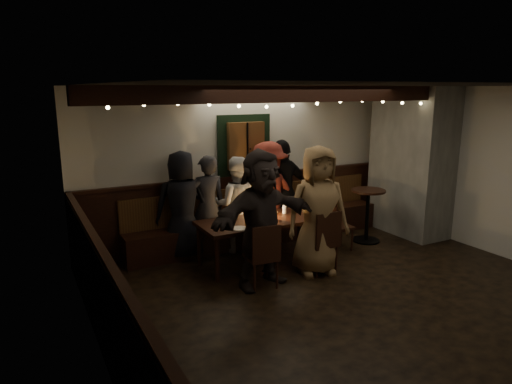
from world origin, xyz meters
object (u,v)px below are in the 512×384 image
person_a (182,205)px  person_d (268,194)px  chair_near_right (324,239)px  chair_near_left (264,253)px  person_b (208,206)px  person_f (261,219)px  dining_table (262,223)px  person_g (318,211)px  person_c (236,204)px  high_top (368,209)px  person_e (283,191)px  chair_end (335,222)px

person_a → person_d: (1.44, -0.10, 0.03)m
person_d → chair_near_right: bearing=80.6°
chair_near_left → person_b: 1.54m
chair_near_right → person_f: 1.04m
person_d → person_f: bearing=44.2°
dining_table → person_g: (0.50, -0.68, 0.29)m
chair_near_right → person_f: size_ratio=0.50×
chair_near_right → person_d: size_ratio=0.53×
chair_near_left → person_c: 1.52m
high_top → person_e: 1.47m
person_a → person_c: 0.86m
person_g → person_c: bearing=128.3°
chair_near_right → person_d: 1.47m
person_f → person_g: person_f is taller
person_b → dining_table: bearing=135.4°
high_top → person_f: 2.57m
dining_table → person_a: (-0.96, 0.77, 0.21)m
high_top → person_d: person_d is taller
high_top → person_g: (-1.55, -0.71, 0.34)m
person_a → person_f: 1.55m
dining_table → person_d: bearing=54.7°
dining_table → chair_near_right: bearing=-53.2°
person_b → person_d: person_d is taller
chair_near_right → person_f: (-0.96, 0.08, 0.40)m
high_top → person_g: person_g is taller
chair_near_right → chair_end: bearing=43.2°
chair_end → person_e: 1.05m
high_top → chair_near_left: bearing=-161.5°
person_a → person_c: bearing=-170.8°
chair_near_left → person_g: size_ratio=0.48×
person_a → person_d: 1.44m
chair_near_left → high_top: high_top is taller
person_d → person_f: size_ratio=0.95×
chair_end → person_a: bearing=159.8°
person_b → person_d: (1.05, -0.03, 0.08)m
dining_table → person_c: 0.69m
chair_near_right → person_a: person_a is taller
chair_near_left → person_f: bearing=75.1°
person_e → person_g: bearing=71.0°
person_b → person_f: bearing=103.7°
chair_near_left → person_e: size_ratio=0.50×
person_d → person_g: bearing=78.0°
chair_near_left → person_b: (-0.16, 1.50, 0.30)m
person_c → person_g: size_ratio=0.84×
person_d → chair_near_left: bearing=45.5°
person_c → dining_table: bearing=122.9°
person_f → person_g: 0.89m
person_d → person_f: 1.60m
chair_near_left → chair_end: chair_near_left is taller
chair_near_left → person_e: (1.24, 1.57, 0.38)m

